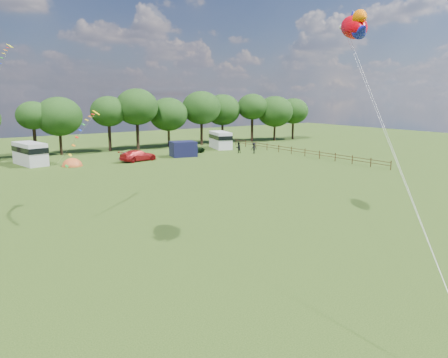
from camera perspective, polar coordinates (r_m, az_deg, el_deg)
ground_plane at (r=23.15m, az=11.52°, el=-12.95°), size 180.00×180.00×0.00m
tree_line at (r=72.63m, az=-17.90°, el=8.16°), size 102.98×10.98×10.27m
fence at (r=68.76m, az=9.65°, el=3.67°), size 0.12×33.12×1.20m
car_c at (r=62.98m, az=-11.15°, el=3.03°), size 5.56×3.17×1.57m
car_d at (r=70.49m, az=-4.30°, el=3.93°), size 4.94×2.52×1.31m
campervan_c at (r=63.93m, az=-24.00°, el=3.14°), size 3.64×6.45×2.98m
campervan_d at (r=76.32m, az=-0.47°, el=5.19°), size 4.06×6.38×2.90m
tent_orange at (r=60.91m, az=-19.20°, el=1.63°), size 2.68×2.93×2.10m
tent_greyblue at (r=64.78m, az=-12.25°, el=2.52°), size 3.08×3.37×2.29m
awning_navy at (r=66.70m, az=-5.36°, el=3.93°), size 4.21×3.69×2.29m
fish_kite at (r=30.05m, az=16.78°, el=18.55°), size 3.10×4.03×2.20m
streamer_kite_a at (r=44.85m, az=-27.05°, el=13.20°), size 3.22×5.52×5.72m
streamer_kite_b at (r=35.45m, az=-17.75°, el=6.35°), size 4.22×4.74×3.81m
walker_a at (r=70.20m, az=1.89°, el=4.11°), size 0.87×0.55×1.76m
walker_b at (r=70.01m, az=3.92°, el=4.06°), size 1.12×0.54×1.72m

